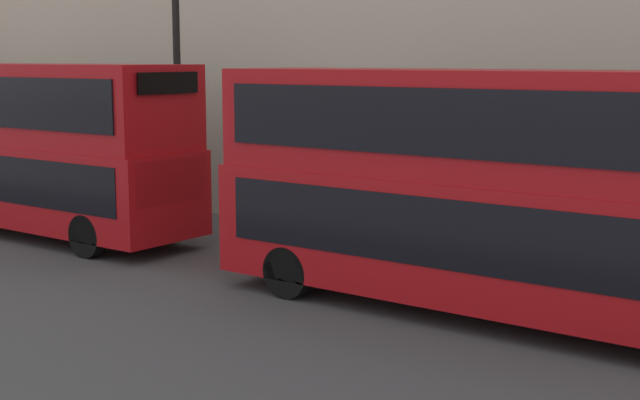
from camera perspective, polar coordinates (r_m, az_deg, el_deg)
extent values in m
cube|color=#A80F14|center=(15.51, 12.58, -2.65)|extent=(2.55, 11.43, 2.10)
cube|color=#A80F14|center=(15.24, 12.84, 4.63)|extent=(2.50, 11.20, 1.85)
cube|color=black|center=(15.46, 12.61, -1.73)|extent=(2.59, 10.51, 1.17)
cube|color=black|center=(15.24, 12.85, 4.98)|extent=(2.59, 10.51, 1.11)
cylinder|color=black|center=(16.85, -2.06, -4.63)|extent=(0.30, 1.00, 1.00)
cylinder|color=black|center=(18.61, 2.26, -3.31)|extent=(0.30, 1.00, 1.00)
cube|color=#A80F14|center=(24.18, -17.91, 1.18)|extent=(2.55, 10.22, 2.01)
cube|color=#A80F14|center=(24.00, -18.15, 5.91)|extent=(2.50, 10.01, 1.99)
cube|color=black|center=(24.15, -17.94, 1.74)|extent=(2.59, 9.40, 1.12)
cube|color=black|center=(23.99, -18.16, 6.14)|extent=(2.59, 9.40, 1.19)
cube|color=black|center=(20.24, -9.52, 1.18)|extent=(2.17, 0.06, 1.00)
cube|color=black|center=(20.06, -9.68, 7.40)|extent=(1.78, 0.06, 0.48)
cylinder|color=black|center=(20.88, -14.65, -2.24)|extent=(0.30, 1.00, 1.00)
cylinder|color=black|center=(22.33, -10.17, -1.36)|extent=(0.30, 1.00, 1.00)
cylinder|color=black|center=(22.42, -9.07, 5.76)|extent=(0.18, 0.18, 6.48)
cylinder|color=#26262D|center=(26.14, -15.12, 0.37)|extent=(0.36, 0.36, 1.36)
sphere|color=tan|center=(26.04, -15.19, 2.09)|extent=(0.22, 0.22, 0.22)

